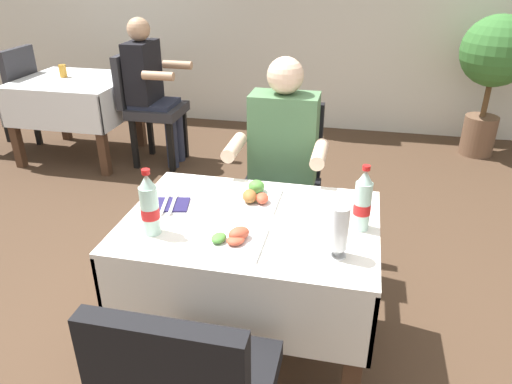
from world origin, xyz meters
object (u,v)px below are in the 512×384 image
napkin_cutlery_set (169,204)px  background_chair_right (147,102)px  cola_bottle_primary (149,206)px  background_patron (150,85)px  chair_far_diner_seat (281,180)px  plate_far_diner (254,195)px  background_chair_left (9,93)px  beer_glass_left (339,231)px  background_table_tumbler (63,71)px  background_dining_table (76,99)px  seated_diner_far (281,162)px  potted_plant_corner (494,62)px  plate_near_camera (233,239)px  cola_bottle_secondary (363,202)px  main_dining_table (251,255)px

napkin_cutlery_set → background_chair_right: 2.30m
cola_bottle_primary → background_patron: 2.49m
chair_far_diner_seat → plate_far_diner: size_ratio=4.09×
background_chair_left → cola_bottle_primary: bearing=-43.3°
beer_glass_left → background_chair_left: background_chair_left is taller
cola_bottle_primary → background_table_tumbler: size_ratio=2.50×
napkin_cutlery_set → background_dining_table: (-1.72, 2.05, -0.18)m
seated_diner_far → background_dining_table: size_ratio=1.32×
background_patron → potted_plant_corner: potted_plant_corner is taller
plate_near_camera → potted_plant_corner: potted_plant_corner is taller
background_table_tumbler → chair_far_diner_seat: bearing=-31.7°
chair_far_diner_seat → plate_far_diner: (-0.03, -0.60, 0.19)m
cola_bottle_primary → background_chair_left: 3.34m
cola_bottle_primary → background_chair_right: 2.53m
background_patron → potted_plant_corner: 3.01m
cola_bottle_secondary → cola_bottle_primary: bearing=-165.2°
background_dining_table → background_table_tumbler: bearing=158.1°
cola_bottle_secondary → background_table_tumbler: bearing=141.6°
cola_bottle_primary → background_dining_table: bearing=127.3°
background_chair_left → background_patron: (1.42, -0.00, 0.16)m
background_chair_left → potted_plant_corner: potted_plant_corner is taller
napkin_cutlery_set → background_chair_right: (-1.03, 2.05, -0.17)m
seated_diner_far → background_chair_left: seated_diner_far is taller
plate_near_camera → main_dining_table: bearing=82.3°
background_chair_left → background_chair_right: 1.37m
potted_plant_corner → background_chair_left: bearing=-168.9°
plate_far_diner → background_patron: (-1.34, 1.92, -0.04)m
background_dining_table → background_chair_left: size_ratio=0.98×
cola_bottle_secondary → background_chair_left: bearing=147.4°
main_dining_table → background_chair_left: bearing=143.0°
seated_diner_far → cola_bottle_primary: size_ratio=4.58×
cola_bottle_primary → background_dining_table: 2.88m
chair_far_diner_seat → potted_plant_corner: potted_plant_corner is taller
background_chair_left → background_table_tumbler: bearing=4.8°
cola_bottle_secondary → background_chair_right: 2.79m
plate_near_camera → background_dining_table: 3.09m
seated_diner_far → napkin_cutlery_set: size_ratio=6.42×
cola_bottle_primary → background_dining_table: (-1.74, 2.28, -0.30)m
background_dining_table → seated_diner_far: bearing=-34.0°
beer_glass_left → background_table_tumbler: bearing=137.9°
cola_bottle_primary → plate_near_camera: bearing=-1.0°
plate_far_diner → cola_bottle_secondary: size_ratio=0.86×
plate_far_diner → cola_bottle_secondary: bearing=-17.5°
cola_bottle_primary → plate_far_diner: bearing=47.2°
main_dining_table → plate_far_diner: (-0.03, 0.18, 0.20)m
cola_bottle_primary → potted_plant_corner: size_ratio=0.22×
background_dining_table → background_chair_left: bearing=180.0°
main_dining_table → plate_far_diner: size_ratio=4.46×
chair_far_diner_seat → seated_diner_far: seated_diner_far is taller
background_chair_right → background_table_tumbler: 0.83m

